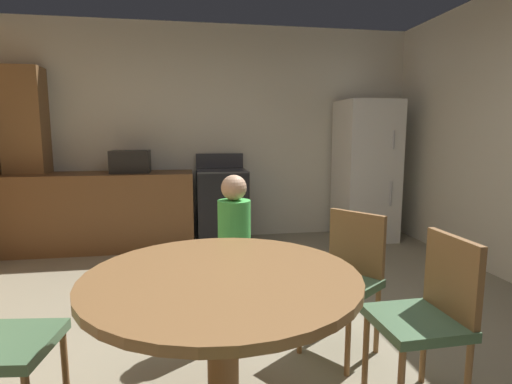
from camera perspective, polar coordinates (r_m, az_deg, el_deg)
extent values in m
plane|color=gray|center=(2.56, -0.40, -23.70)|extent=(14.00, 14.00, 0.00)
cube|color=silver|center=(5.25, -5.87, 8.26)|extent=(5.40, 0.12, 2.70)
cube|color=brown|center=(5.03, -20.98, -2.58)|extent=(2.10, 0.60, 0.90)
cube|color=olive|center=(5.36, -29.69, 3.99)|extent=(0.44, 0.36, 2.10)
cube|color=black|center=(4.94, -4.87, -2.23)|extent=(0.60, 0.60, 0.90)
cube|color=#38383D|center=(4.88, -4.94, 3.08)|extent=(0.60, 0.60, 0.02)
cube|color=#38383D|center=(5.15, -5.21, 4.48)|extent=(0.60, 0.04, 0.18)
cube|color=white|center=(5.31, 15.34, 2.92)|extent=(0.68, 0.66, 1.76)
cylinder|color=#B2B2B7|center=(5.06, 19.00, 7.05)|extent=(0.02, 0.02, 0.22)
cylinder|color=#B2B2B7|center=(5.11, 18.65, -0.24)|extent=(0.02, 0.02, 0.30)
cube|color=black|center=(4.90, -17.45, 4.16)|extent=(0.44, 0.32, 0.26)
cylinder|color=olive|center=(1.94, -4.71, -22.69)|extent=(0.14, 0.14, 0.72)
cylinder|color=olive|center=(1.78, -4.86, -12.13)|extent=(1.20, 1.20, 0.04)
cylinder|color=olive|center=(2.44, 12.96, -19.82)|extent=(0.03, 0.03, 0.43)
cylinder|color=olive|center=(2.61, 6.26, -17.68)|extent=(0.03, 0.03, 0.43)
cylinder|color=olive|center=(2.71, 16.87, -17.00)|extent=(0.03, 0.03, 0.43)
cylinder|color=olive|center=(2.86, 10.60, -15.34)|extent=(0.03, 0.03, 0.43)
cube|color=#4C704C|center=(2.56, 11.83, -12.65)|extent=(0.56, 0.56, 0.05)
cube|color=olive|center=(2.64, 14.09, -7.26)|extent=(0.25, 0.33, 0.42)
cylinder|color=olive|center=(2.35, 15.35, -21.07)|extent=(0.03, 0.03, 0.43)
cylinder|color=olive|center=(2.27, 27.89, -22.91)|extent=(0.03, 0.03, 0.43)
cylinder|color=olive|center=(2.51, 22.76, -19.47)|extent=(0.03, 0.03, 0.43)
cube|color=#4C704C|center=(2.19, 21.82, -16.78)|extent=(0.41, 0.41, 0.05)
cube|color=olive|center=(2.22, 26.11, -10.94)|extent=(0.05, 0.38, 0.42)
cylinder|color=olive|center=(2.33, -25.51, -22.01)|extent=(0.03, 0.03, 0.43)
cube|color=#4C704C|center=(2.16, -32.16, -17.96)|extent=(0.45, 0.45, 0.05)
cylinder|color=#3D4C84|center=(2.84, -3.04, -14.67)|extent=(0.17, 0.17, 0.50)
cylinder|color=#4CC656|center=(2.69, -3.12, -5.62)|extent=(0.25, 0.25, 0.42)
sphere|color=#D6A884|center=(2.63, -3.17, 0.62)|extent=(0.17, 0.17, 0.17)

